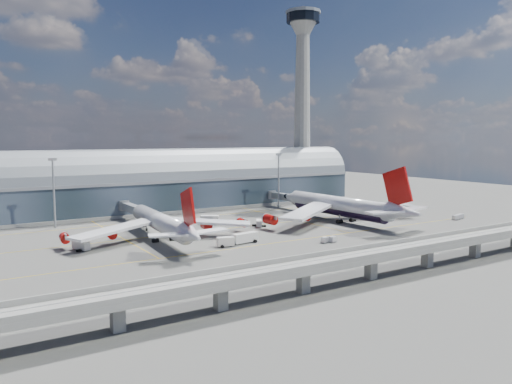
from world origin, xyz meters
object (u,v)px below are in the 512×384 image
floodlight_mast_right (279,179)px  cargo_train_2 (458,217)px  floodlight_mast_left (54,191)px  service_truck_2 (245,238)px  service_truck_0 (81,246)px  service_truck_1 (226,242)px  control_tower (302,103)px  service_truck_4 (215,220)px  service_truck_5 (210,220)px  service_truck_3 (259,223)px  airliner_right (342,206)px  cargo_train_1 (278,264)px  cargo_train_0 (329,240)px  airliner_left (163,223)px

floodlight_mast_right → cargo_train_2: size_ratio=3.19×
floodlight_mast_left → service_truck_2: (45.51, -60.01, -11.96)m
service_truck_0 → service_truck_1: service_truck_1 is taller
control_tower → service_truck_4: (-81.12, -51.23, -50.13)m
control_tower → service_truck_0: control_tower is taller
service_truck_4 → service_truck_5: (-2.12, 0.19, 0.19)m
control_tower → service_truck_3: 108.65m
airliner_right → service_truck_1: 63.13m
service_truck_1 → service_truck_2: service_truck_2 is taller
control_tower → service_truck_5: size_ratio=14.52×
service_truck_4 → cargo_train_1: service_truck_4 is taller
service_truck_1 → cargo_train_0: size_ratio=1.00×
airliner_right → cargo_train_2: (43.94, -21.07, -5.18)m
airliner_left → service_truck_5: size_ratio=9.19×
floodlight_mast_right → service_truck_0: 110.06m
cargo_train_1 → cargo_train_2: 107.75m
service_truck_3 → cargo_train_2: (77.82, -28.86, -0.38)m
service_truck_2 → service_truck_4: (8.37, 36.77, -0.17)m
airliner_right → service_truck_2: airliner_right is taller
control_tower → service_truck_0: size_ratio=15.45×
cargo_train_2 → service_truck_1: bearing=101.0°
floodlight_mast_left → service_truck_4: size_ratio=4.57×
service_truck_5 → cargo_train_2: 100.84m
floodlight_mast_right → service_truck_1: (-62.28, -61.41, -12.14)m
service_truck_0 → airliner_right: bearing=-23.4°
service_truck_3 → cargo_train_2: 83.00m
floodlight_mast_left → service_truck_1: size_ratio=4.66×
airliner_right → cargo_train_2: size_ratio=9.19×
cargo_train_2 → service_truck_2: bearing=100.0°
cargo_train_0 → airliner_right: bearing=-62.3°
airliner_left → service_truck_0: size_ratio=9.78×
airliner_left → cargo_train_1: airliner_left is taller
floodlight_mast_right → service_truck_0: (-100.65, -42.79, -12.27)m
floodlight_mast_right → cargo_train_1: bearing=-124.9°
service_truck_1 → cargo_train_0: (30.39, -12.28, -0.56)m
service_truck_5 → service_truck_4: bearing=-59.1°
floodlight_mast_left → service_truck_4: (53.88, -23.23, -12.13)m
control_tower → airliner_left: 138.71m
floodlight_mast_left → service_truck_4: floodlight_mast_left is taller
service_truck_2 → cargo_train_1: size_ratio=0.92×
cargo_train_1 → cargo_train_0: bearing=-77.6°
floodlight_mast_right → service_truck_4: floodlight_mast_right is taller
floodlight_mast_left → cargo_train_1: (37.36, -89.80, -12.78)m
floodlight_mast_right → service_truck_0: bearing=-157.0°
service_truck_1 → cargo_train_2: (104.90, -5.36, -0.57)m
floodlight_mast_left → airliner_left: size_ratio=0.39×
floodlight_mast_left → service_truck_3: (64.80, -37.91, -12.33)m
service_truck_4 → cargo_train_2: (88.74, -43.54, -0.58)m
floodlight_mast_right → airliner_left: bearing=-150.3°
floodlight_mast_right → service_truck_3: size_ratio=4.65×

